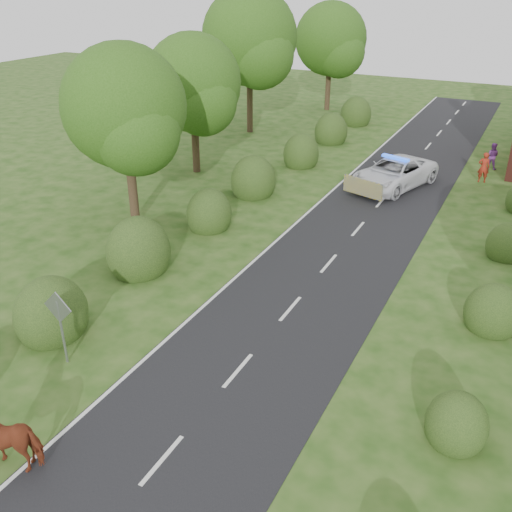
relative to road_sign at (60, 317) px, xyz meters
The scene contains 14 objects.
ground 5.63m from the road_sign, 21.80° to the right, with size 120.00×120.00×0.00m, color #1F4510.
road 14.03m from the road_sign, 68.96° to the left, with size 6.00×70.00×0.02m, color black.
road_markings 11.56m from the road_sign, 72.72° to the left, with size 4.96×70.00×0.01m.
hedgerow_left 9.85m from the road_sign, 98.87° to the left, with size 2.75×50.41×3.00m.
hedgerow_right 14.85m from the road_sign, 38.46° to the left, with size 2.10×45.78×2.10m.
tree_left_a 11.55m from the road_sign, 115.73° to the left, with size 5.74×5.60×8.38m.
tree_left_b 19.22m from the road_sign, 109.29° to the left, with size 5.74×5.60×8.07m.
tree_left_c 29.28m from the road_sign, 105.46° to the left, with size 6.97×6.80×10.22m.
tree_left_d 38.41m from the road_sign, 97.87° to the left, with size 6.15×6.00×8.89m.
road_sign is the anchor object (origin of this frame).
cow 4.08m from the road_sign, 64.11° to the right, with size 1.05×1.99×1.41m, color brown.
police_van 21.16m from the road_sign, 76.53° to the left, with size 4.40×6.45×1.78m.
pedestrian_red 25.54m from the road_sign, 68.60° to the left, with size 0.64×0.42×1.77m, color maroon.
pedestrian_purple 28.24m from the road_sign, 70.44° to the left, with size 0.79×0.62×1.64m, color #642C74.
Camera 1 is at (6.81, -8.28, 10.98)m, focal length 40.00 mm.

